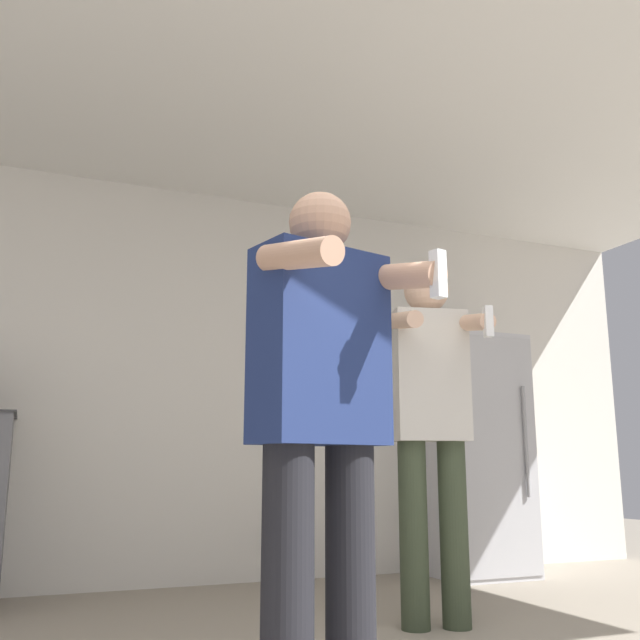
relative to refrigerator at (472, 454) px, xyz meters
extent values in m
cube|color=silver|center=(-1.85, 0.35, 0.47)|extent=(7.00, 0.06, 2.55)
cube|color=silver|center=(-1.85, -1.33, 1.77)|extent=(7.00, 3.82, 0.05)
cube|color=silver|center=(0.00, 0.01, 0.00)|extent=(0.62, 0.63, 1.62)
cube|color=#B6B6BB|center=(0.00, -0.32, 0.00)|extent=(0.59, 0.01, 1.55)
cylinder|color=#99999E|center=(0.20, -0.34, 0.08)|extent=(0.02, 0.02, 0.73)
cylinder|color=black|center=(-2.19, -2.32, -0.42)|extent=(0.15, 0.15, 0.78)
cylinder|color=black|center=(-1.98, -2.26, -0.42)|extent=(0.15, 0.15, 0.78)
cube|color=navy|center=(-2.09, -2.29, 0.26)|extent=(0.44, 0.29, 0.58)
sphere|color=tan|center=(-2.09, -2.29, 0.65)|extent=(0.20, 0.20, 0.20)
cylinder|color=tan|center=(-2.23, -2.49, 0.48)|extent=(0.16, 0.34, 0.13)
cylinder|color=tan|center=(-1.87, -2.40, 0.48)|extent=(0.16, 0.34, 0.13)
cube|color=white|center=(-1.83, -2.55, 0.45)|extent=(0.04, 0.04, 0.14)
cylinder|color=#38422D|center=(-1.19, -1.25, -0.39)|extent=(0.13, 0.13, 0.84)
cylinder|color=#38422D|center=(-1.00, -1.30, -0.39)|extent=(0.13, 0.13, 0.84)
cube|color=beige|center=(-1.10, -1.28, 0.34)|extent=(0.39, 0.28, 0.63)
sphere|color=beige|center=(-1.10, -1.28, 0.77)|extent=(0.22, 0.22, 0.22)
cylinder|color=beige|center=(-1.30, -1.41, 0.58)|extent=(0.16, 0.38, 0.14)
cylinder|color=beige|center=(-0.98, -1.49, 0.58)|extent=(0.16, 0.38, 0.14)
cube|color=white|center=(-1.02, -1.66, 0.54)|extent=(0.04, 0.04, 0.14)
camera|label=1|loc=(-2.89, -4.24, -0.09)|focal=40.00mm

